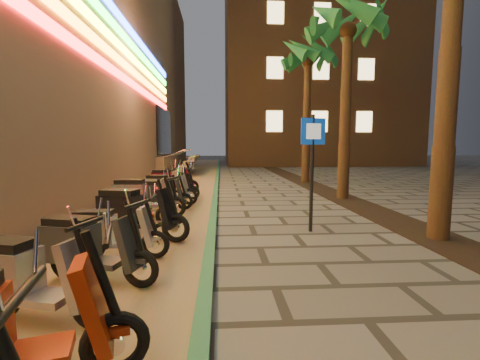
{
  "coord_description": "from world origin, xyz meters",
  "views": [
    {
      "loc": [
        -0.7,
        -3.96,
        1.83
      ],
      "look_at": [
        -0.34,
        2.03,
        1.2
      ],
      "focal_mm": 24.0,
      "sensor_mm": 36.0,
      "label": 1
    }
  ],
  "objects": [
    {
      "name": "parking_strip",
      "position": [
        -2.6,
        10.0,
        0.01
      ],
      "size": [
        3.4,
        60.0,
        0.01
      ],
      "primitive_type": "cube",
      "color": "#8C7251",
      "rests_on": "ground"
    },
    {
      "name": "scooter_7",
      "position": [
        -2.4,
        2.29,
        0.56
      ],
      "size": [
        1.83,
        0.91,
        1.29
      ],
      "rotation": [
        0.0,
        0.0,
        -0.26
      ],
      "color": "black",
      "rests_on": "ground"
    },
    {
      "name": "green_curb",
      "position": [
        -0.9,
        10.0,
        0.05
      ],
      "size": [
        0.18,
        60.0,
        0.1
      ],
      "primitive_type": "cube",
      "color": "#266742",
      "rests_on": "ground"
    },
    {
      "name": "scooter_9",
      "position": [
        -2.74,
        4.3,
        0.56
      ],
      "size": [
        1.83,
        0.64,
        1.29
      ],
      "rotation": [
        0.0,
        0.0,
        -0.07
      ],
      "color": "black",
      "rests_on": "ground"
    },
    {
      "name": "planting_strip",
      "position": [
        3.6,
        5.0,
        0.01
      ],
      "size": [
        1.2,
        40.0,
        0.02
      ],
      "primitive_type": "cube",
      "color": "black",
      "rests_on": "ground"
    },
    {
      "name": "scooter_6",
      "position": [
        -2.49,
        1.19,
        0.46
      ],
      "size": [
        1.5,
        0.53,
        1.06
      ],
      "rotation": [
        0.0,
        0.0,
        0.02
      ],
      "color": "black",
      "rests_on": "ground"
    },
    {
      "name": "scooter_10",
      "position": [
        -2.5,
        5.26,
        0.48
      ],
      "size": [
        1.58,
        0.55,
        1.11
      ],
      "rotation": [
        0.0,
        0.0,
        0.05
      ],
      "color": "black",
      "rests_on": "ground"
    },
    {
      "name": "scooter_4",
      "position": [
        -2.72,
        -0.66,
        0.5
      ],
      "size": [
        1.62,
        0.78,
        1.14
      ],
      "rotation": [
        0.0,
        0.0,
        -0.24
      ],
      "color": "black",
      "rests_on": "ground"
    },
    {
      "name": "scooter_12",
      "position": [
        -2.39,
        7.21,
        0.48
      ],
      "size": [
        1.57,
        0.66,
        1.1
      ],
      "rotation": [
        0.0,
        0.0,
        -0.16
      ],
      "color": "black",
      "rests_on": "ground"
    },
    {
      "name": "palm_d",
      "position": [
        3.6,
        12.0,
        5.94
      ],
      "size": [
        2.97,
        3.02,
        7.16
      ],
      "color": "#472D19",
      "rests_on": "ground"
    },
    {
      "name": "scooter_5",
      "position": [
        -2.49,
        0.33,
        0.5
      ],
      "size": [
        1.63,
        0.83,
        1.15
      ],
      "rotation": [
        0.0,
        0.0,
        -0.28
      ],
      "color": "black",
      "rests_on": "ground"
    },
    {
      "name": "scooter_8",
      "position": [
        -2.69,
        3.26,
        0.48
      ],
      "size": [
        1.56,
        0.74,
        1.1
      ],
      "rotation": [
        0.0,
        0.0,
        0.23
      ],
      "color": "black",
      "rests_on": "ground"
    },
    {
      "name": "palm_c",
      "position": [
        3.6,
        7.0,
        5.73
      ],
      "size": [
        2.97,
        3.02,
        6.91
      ],
      "color": "#472D19",
      "rests_on": "ground"
    },
    {
      "name": "apartment_block",
      "position": [
        9.0,
        32.0,
        12.5
      ],
      "size": [
        18.0,
        16.06,
        25.0
      ],
      "color": "brown",
      "rests_on": "ground"
    },
    {
      "name": "scooter_11",
      "position": [
        -2.46,
        6.26,
        0.52
      ],
      "size": [
        1.7,
        0.84,
        1.2
      ],
      "rotation": [
        0.0,
        0.0,
        -0.26
      ],
      "color": "black",
      "rests_on": "ground"
    },
    {
      "name": "ground",
      "position": [
        0.0,
        0.0,
        0.0
      ],
      "size": [
        120.0,
        120.0,
        0.0
      ],
      "primitive_type": "plane",
      "color": "#474442",
      "rests_on": "ground"
    },
    {
      "name": "scooter_13",
      "position": [
        -2.64,
        8.15,
        0.55
      ],
      "size": [
        1.79,
        0.79,
        1.26
      ],
      "rotation": [
        0.0,
        0.0,
        0.19
      ],
      "color": "black",
      "rests_on": "ground"
    },
    {
      "name": "pedestrian_sign",
      "position": [
        1.24,
        2.72,
        1.61
      ],
      "size": [
        0.54,
        0.13,
        2.49
      ],
      "rotation": [
        0.0,
        0.0,
        0.19
      ],
      "color": "black",
      "rests_on": "ground"
    }
  ]
}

